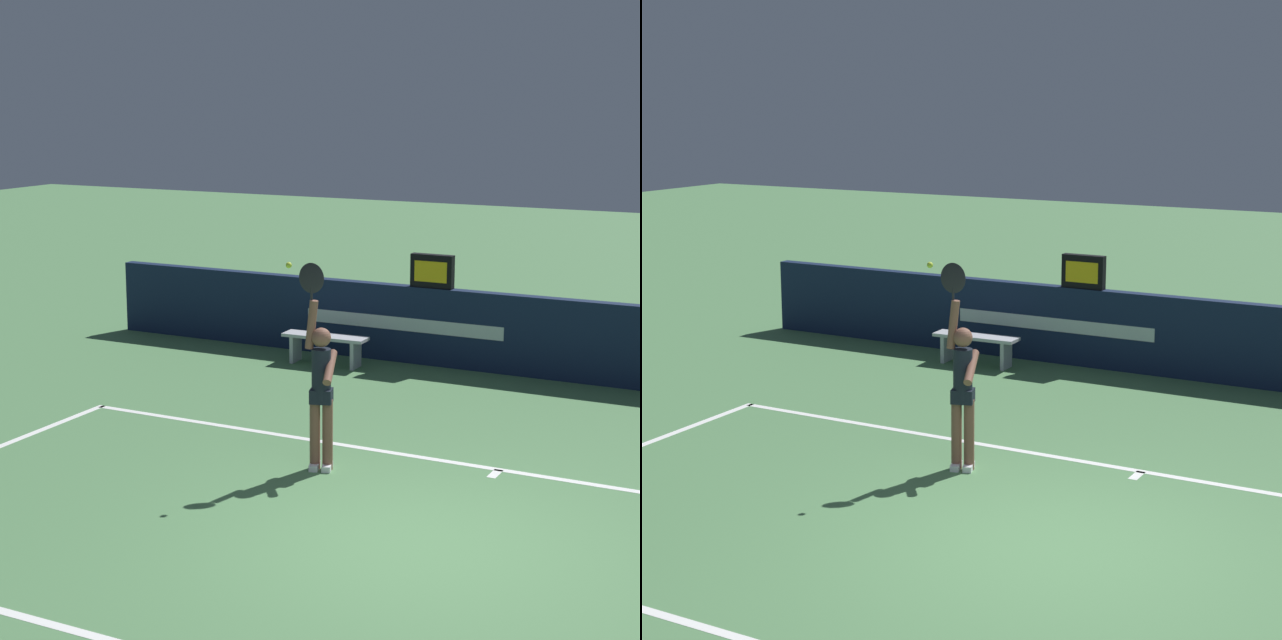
{
  "view_description": "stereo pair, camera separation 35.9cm",
  "coord_description": "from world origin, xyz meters",
  "views": [
    {
      "loc": [
        3.69,
        -9.36,
        4.26
      ],
      "look_at": [
        -1.91,
        1.59,
        1.7
      ],
      "focal_mm": 62.86,
      "sensor_mm": 36.0,
      "label": 1
    },
    {
      "loc": [
        4.01,
        -9.19,
        4.26
      ],
      "look_at": [
        -1.91,
        1.59,
        1.7
      ],
      "focal_mm": 62.86,
      "sensor_mm": 36.0,
      "label": 2
    }
  ],
  "objects": [
    {
      "name": "court_lines",
      "position": [
        0.0,
        -0.26,
        0.0
      ],
      "size": [
        11.4,
        5.35,
        0.0
      ],
      "color": "white",
      "rests_on": "ground"
    },
    {
      "name": "tennis_ball",
      "position": [
        -2.06,
        1.14,
        2.37
      ],
      "size": [
        0.07,
        0.07,
        0.07
      ],
      "color": "#C9E637"
    },
    {
      "name": "courtside_bench_near",
      "position": [
        -3.98,
        5.82,
        0.36
      ],
      "size": [
        1.37,
        0.41,
        0.48
      ],
      "color": "#B6B8C1",
      "rests_on": "ground"
    },
    {
      "name": "tennis_player",
      "position": [
        -1.82,
        1.44,
        0.98
      ],
      "size": [
        0.5,
        0.48,
        2.38
      ],
      "color": "brown",
      "rests_on": "ground"
    },
    {
      "name": "ground_plane",
      "position": [
        0.0,
        0.0,
        0.0
      ],
      "size": [
        60.0,
        60.0,
        0.0
      ],
      "primitive_type": "plane",
      "color": "#4E7F4D"
    },
    {
      "name": "back_wall",
      "position": [
        -0.0,
        6.6,
        0.61
      ],
      "size": [
        16.58,
        0.21,
        1.22
      ],
      "color": "#13203E",
      "rests_on": "ground"
    },
    {
      "name": "speed_display",
      "position": [
        -2.52,
        6.6,
        1.48
      ],
      "size": [
        0.68,
        0.15,
        0.52
      ],
      "color": "black",
      "rests_on": "back_wall"
    }
  ]
}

